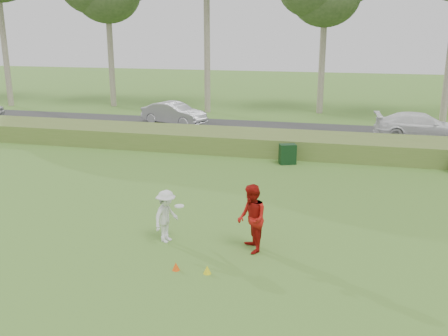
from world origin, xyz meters
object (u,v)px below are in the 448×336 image
(player_white, at_px, (166,216))
(cone_orange, at_px, (176,266))
(car_right, at_px, (421,126))
(cone_yellow, at_px, (207,270))
(utility_cabinet, at_px, (288,154))
(player_red, at_px, (252,219))
(car_mid, at_px, (174,113))

(player_white, distance_m, cone_orange, 1.95)
(cone_orange, xyz_separation_m, car_right, (7.90, 17.75, 0.67))
(player_white, xyz_separation_m, cone_orange, (0.85, -1.63, -0.66))
(cone_orange, bearing_deg, car_right, 66.00)
(player_white, bearing_deg, cone_yellow, -119.66)
(utility_cabinet, bearing_deg, cone_yellow, -115.32)
(player_red, relative_size, cone_yellow, 8.65)
(cone_yellow, height_order, car_mid, car_mid)
(utility_cabinet, bearing_deg, player_red, -110.94)
(cone_orange, bearing_deg, player_white, 117.38)
(car_mid, distance_m, car_right, 14.59)
(cone_yellow, relative_size, utility_cabinet, 0.24)
(player_red, bearing_deg, cone_orange, -70.53)
(player_white, relative_size, cone_yellow, 7.01)
(utility_cabinet, height_order, car_mid, car_mid)
(car_mid, bearing_deg, player_red, -137.09)
(car_mid, bearing_deg, cone_yellow, -141.14)
(car_mid, height_order, car_right, car_right)
(player_white, bearing_deg, player_red, -76.58)
(utility_cabinet, relative_size, car_mid, 0.21)
(player_red, height_order, car_mid, player_red)
(player_white, relative_size, car_mid, 0.36)
(car_mid, bearing_deg, utility_cabinet, -116.21)
(player_red, xyz_separation_m, car_right, (6.27, 16.16, -0.17))
(cone_orange, xyz_separation_m, cone_yellow, (0.82, 0.01, 0.00))
(player_white, distance_m, player_red, 2.49)
(cone_orange, relative_size, utility_cabinet, 0.23)
(utility_cabinet, bearing_deg, player_white, -125.82)
(player_red, height_order, car_right, player_red)
(player_white, bearing_deg, utility_cabinet, 0.66)
(player_red, distance_m, cone_orange, 2.43)
(cone_yellow, distance_m, car_right, 19.11)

